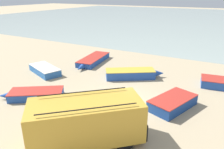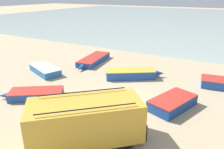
# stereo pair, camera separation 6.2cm
# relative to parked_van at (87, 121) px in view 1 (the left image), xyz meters

# --- Properties ---
(ground_plane) EXTENTS (200.00, 200.00, 0.00)m
(ground_plane) POSITION_rel_parked_van_xyz_m (-0.52, 3.95, -1.15)
(ground_plane) COLOR tan
(sea_water) EXTENTS (120.00, 80.00, 0.01)m
(sea_water) POSITION_rel_parked_van_xyz_m (-0.52, 55.95, -1.15)
(sea_water) COLOR #99A89E
(sea_water) RESTS_ON ground_plane
(parked_van) EXTENTS (5.04, 4.88, 2.22)m
(parked_van) POSITION_rel_parked_van_xyz_m (0.00, 0.00, 0.00)
(parked_van) COLOR gold
(parked_van) RESTS_ON ground_plane
(fishing_rowboat_0) EXTENTS (4.49, 3.41, 0.68)m
(fishing_rowboat_0) POSITION_rel_parked_van_xyz_m (-1.56, 8.46, -0.81)
(fishing_rowboat_0) COLOR #234CA3
(fishing_rowboat_0) RESTS_ON ground_plane
(fishing_rowboat_1) EXTENTS (4.11, 2.53, 0.58)m
(fishing_rowboat_1) POSITION_rel_parked_van_xyz_m (-8.65, 5.82, -0.86)
(fishing_rowboat_1) COLOR #2D66AD
(fishing_rowboat_1) RESTS_ON ground_plane
(fishing_rowboat_2) EXTENTS (2.49, 3.83, 0.65)m
(fishing_rowboat_2) POSITION_rel_parked_van_xyz_m (2.59, 5.25, -0.83)
(fishing_rowboat_2) COLOR navy
(fishing_rowboat_2) RESTS_ON ground_plane
(fishing_rowboat_4) EXTENTS (3.90, 3.08, 0.53)m
(fishing_rowboat_4) POSITION_rel_parked_van_xyz_m (-5.64, 2.02, -0.89)
(fishing_rowboat_4) COLOR #234CA3
(fishing_rowboat_4) RESTS_ON ground_plane
(fishing_rowboat_5) EXTENTS (2.21, 5.56, 0.53)m
(fishing_rowboat_5) POSITION_rel_parked_van_xyz_m (-6.65, 10.33, -0.89)
(fishing_rowboat_5) COLOR #234CA3
(fishing_rowboat_5) RESTS_ON ground_plane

